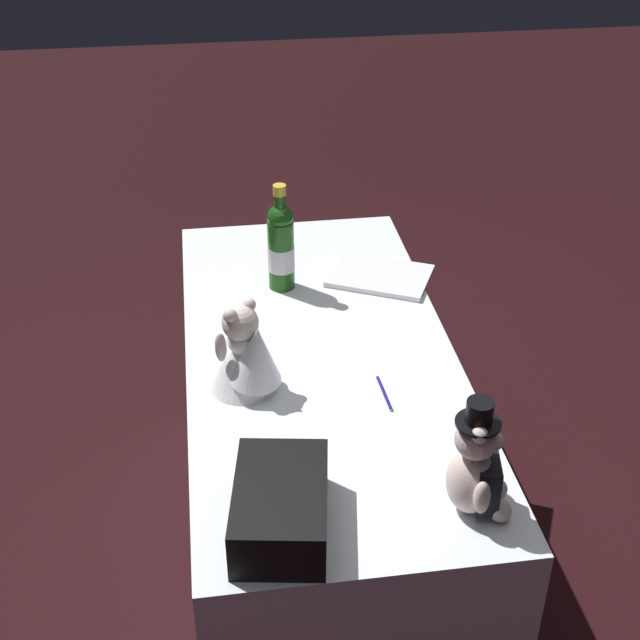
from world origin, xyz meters
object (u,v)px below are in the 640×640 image
object	(u,v)px
teddy_bear_bride	(246,354)
signing_pen	(385,394)
guestbook	(380,276)
teddy_bear_groom	(477,469)
gift_case_black	(281,507)
champagne_bottle	(281,245)

from	to	relation	value
teddy_bear_bride	signing_pen	bearing A→B (deg)	76.03
guestbook	teddy_bear_bride	bearing A→B (deg)	-15.32
teddy_bear_groom	teddy_bear_bride	xyz separation A→B (m)	(-0.50, -0.45, -0.00)
signing_pen	teddy_bear_groom	bearing A→B (deg)	14.40
teddy_bear_bride	guestbook	distance (m)	0.68
teddy_bear_bride	signing_pen	world-z (taller)	teddy_bear_bride
gift_case_black	teddy_bear_groom	bearing A→B (deg)	89.92
signing_pen	gift_case_black	world-z (taller)	gift_case_black
teddy_bear_bride	guestbook	xyz separation A→B (m)	(-0.50, 0.45, -0.10)
teddy_bear_groom	champagne_bottle	size ratio (longest dim) A/B	0.85
signing_pen	champagne_bottle	bearing A→B (deg)	-161.15
champagne_bottle	guestbook	bearing A→B (deg)	91.13
teddy_bear_bride	guestbook	world-z (taller)	teddy_bear_bride
signing_pen	gift_case_black	distance (m)	0.52
teddy_bear_groom	signing_pen	distance (m)	0.44
signing_pen	guestbook	bearing A→B (deg)	169.65
teddy_bear_bride	signing_pen	size ratio (longest dim) A/B	1.68
teddy_bear_groom	teddy_bear_bride	world-z (taller)	teddy_bear_groom
champagne_bottle	signing_pen	bearing A→B (deg)	18.85
signing_pen	guestbook	world-z (taller)	guestbook
teddy_bear_bride	gift_case_black	xyz separation A→B (m)	(0.50, 0.03, -0.05)
teddy_bear_bride	gift_case_black	bearing A→B (deg)	3.71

